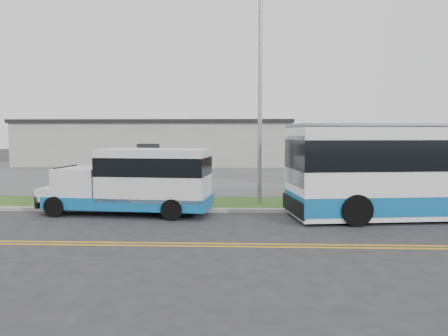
{
  "coord_description": "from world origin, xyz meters",
  "views": [
    {
      "loc": [
        2.27,
        -15.9,
        3.1
      ],
      "look_at": [
        1.47,
        2.96,
        1.6
      ],
      "focal_mm": 35.0,
      "sensor_mm": 36.0,
      "label": 1
    }
  ],
  "objects_px": {
    "shuttle_bus": "(139,179)",
    "parked_car_a": "(171,166)",
    "parked_car_b": "(116,167)",
    "streetlight_near": "(260,83)"
  },
  "relations": [
    {
      "from": "shuttle_bus",
      "to": "parked_car_a",
      "type": "xyz_separation_m",
      "value": [
        -1.07,
        14.02,
        -0.57
      ]
    },
    {
      "from": "parked_car_a",
      "to": "parked_car_b",
      "type": "height_order",
      "value": "parked_car_b"
    },
    {
      "from": "streetlight_near",
      "to": "parked_car_b",
      "type": "relative_size",
      "value": 1.98
    },
    {
      "from": "streetlight_near",
      "to": "parked_car_a",
      "type": "bearing_deg",
      "value": 116.01
    },
    {
      "from": "parked_car_a",
      "to": "parked_car_b",
      "type": "relative_size",
      "value": 0.85
    },
    {
      "from": "shuttle_bus",
      "to": "parked_car_a",
      "type": "relative_size",
      "value": 1.65
    },
    {
      "from": "shuttle_bus",
      "to": "parked_car_b",
      "type": "relative_size",
      "value": 1.4
    },
    {
      "from": "shuttle_bus",
      "to": "streetlight_near",
      "type": "bearing_deg",
      "value": 30.59
    },
    {
      "from": "parked_car_a",
      "to": "parked_car_b",
      "type": "distance_m",
      "value": 3.75
    },
    {
      "from": "parked_car_a",
      "to": "streetlight_near",
      "type": "bearing_deg",
      "value": -76.04
    }
  ]
}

